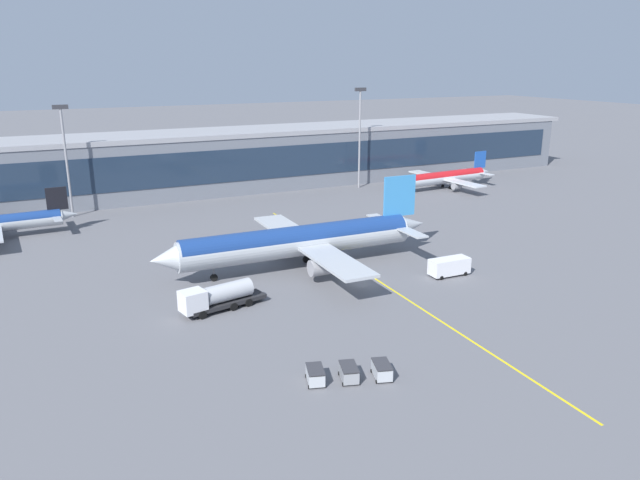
# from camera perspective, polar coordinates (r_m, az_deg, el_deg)

# --- Properties ---
(ground_plane) EXTENTS (700.00, 700.00, 0.00)m
(ground_plane) POSITION_cam_1_polar(r_m,az_deg,el_deg) (82.73, 3.84, -4.07)
(ground_plane) COLOR slate
(apron_lead_in_line) EXTENTS (3.07, 79.96, 0.01)m
(apron_lead_in_line) POSITION_cam_1_polar(r_m,az_deg,el_deg) (85.64, 4.75, -3.36)
(apron_lead_in_line) COLOR yellow
(apron_lead_in_line) RESTS_ON ground_plane
(terminal_building) EXTENTS (216.36, 17.59, 13.70)m
(terminal_building) POSITION_cam_1_polar(r_m,az_deg,el_deg) (140.25, -13.90, 6.94)
(terminal_building) COLOR slate
(terminal_building) RESTS_ON ground_plane
(main_airliner) EXTENTS (42.55, 33.47, 12.30)m
(main_airliner) POSITION_cam_1_polar(r_m,az_deg,el_deg) (87.20, -1.93, -0.08)
(main_airliner) COLOR #B2B7BC
(main_airliner) RESTS_ON ground_plane
(fuel_tanker) EXTENTS (11.08, 4.58, 3.25)m
(fuel_tanker) POSITION_cam_1_polar(r_m,az_deg,el_deg) (74.23, -9.60, -5.29)
(fuel_tanker) COLOR #232326
(fuel_tanker) RESTS_ON ground_plane
(lavatory_truck) EXTENTS (5.85, 2.42, 2.50)m
(lavatory_truck) POSITION_cam_1_polar(r_m,az_deg,el_deg) (86.81, 11.99, -2.40)
(lavatory_truck) COLOR white
(lavatory_truck) RESTS_ON ground_plane
(baggage_cart_0) EXTENTS (2.27, 2.99, 1.48)m
(baggage_cart_0) POSITION_cam_1_polar(r_m,az_deg,el_deg) (58.09, -0.45, -12.57)
(baggage_cart_0) COLOR #B2B7BC
(baggage_cart_0) RESTS_ON ground_plane
(baggage_cart_1) EXTENTS (2.27, 2.99, 1.48)m
(baggage_cart_1) POSITION_cam_1_polar(r_m,az_deg,el_deg) (58.58, 2.72, -12.32)
(baggage_cart_1) COLOR gray
(baggage_cart_1) RESTS_ON ground_plane
(baggage_cart_2) EXTENTS (2.27, 2.99, 1.48)m
(baggage_cart_2) POSITION_cam_1_polar(r_m,az_deg,el_deg) (59.24, 5.83, -12.05)
(baggage_cart_2) COLOR #B2B7BC
(baggage_cart_2) RESTS_ON ground_plane
(commuter_jet_far) EXTENTS (29.81, 23.64, 8.00)m
(commuter_jet_far) POSITION_cam_1_polar(r_m,az_deg,el_deg) (145.83, 11.45, 5.77)
(commuter_jet_far) COLOR silver
(commuter_jet_far) RESTS_ON ground_plane
(apron_light_mast_0) EXTENTS (2.80, 0.50, 23.14)m
(apron_light_mast_0) POSITION_cam_1_polar(r_m,az_deg,el_deg) (143.14, 3.76, 10.26)
(apron_light_mast_0) COLOR gray
(apron_light_mast_0) RESTS_ON ground_plane
(apron_light_mast_1) EXTENTS (2.80, 0.50, 21.23)m
(apron_light_mast_1) POSITION_cam_1_polar(r_m,az_deg,el_deg) (124.73, -22.80, 7.65)
(apron_light_mast_1) COLOR gray
(apron_light_mast_1) RESTS_ON ground_plane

